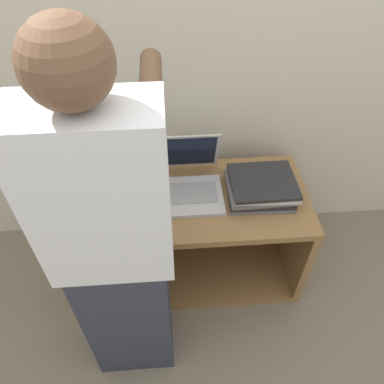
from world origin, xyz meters
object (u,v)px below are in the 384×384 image
at_px(laptop_open, 190,181).
at_px(person, 115,253).
at_px(laptop_stack_left, 118,195).
at_px(laptop_stack_right, 261,187).

bearing_deg(laptop_open, person, -119.99).
relative_size(laptop_stack_left, laptop_stack_right, 1.00).
distance_m(laptop_stack_right, person, 0.79).
xyz_separation_m(laptop_open, laptop_stack_right, (0.33, -0.06, -0.01)).
relative_size(laptop_stack_right, person, 0.20).
bearing_deg(laptop_stack_left, person, -84.73).
bearing_deg(laptop_stack_right, person, -144.21).
xyz_separation_m(laptop_stack_left, person, (0.04, -0.45, 0.17)).
height_order(laptop_open, person, person).
bearing_deg(laptop_open, laptop_stack_left, -169.49).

